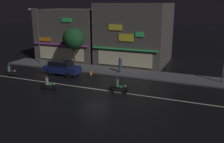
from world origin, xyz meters
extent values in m
plane|color=black|center=(0.00, 0.00, 0.00)|extent=(140.00, 140.00, 0.00)
cube|color=beige|center=(0.00, 0.00, 0.01)|extent=(30.76, 0.16, 0.01)
cube|color=#4C4C4F|center=(0.00, 6.85, 0.07)|extent=(32.37, 3.63, 0.14)
cube|color=#56514C|center=(0.00, 13.09, 4.17)|extent=(9.26, 8.77, 8.35)
cube|color=#33E572|center=(0.00, 8.59, 2.60)|extent=(8.80, 0.24, 0.12)
cube|color=#33E572|center=(1.95, 8.65, 4.59)|extent=(1.05, 0.08, 0.59)
cube|color=yellow|center=(-1.29, 8.65, 5.35)|extent=(1.83, 0.08, 0.74)
cube|color=yellow|center=(0.19, 8.65, 4.11)|extent=(1.96, 0.08, 0.93)
cube|color=beige|center=(0.00, 8.65, 1.30)|extent=(7.41, 0.06, 1.80)
cube|color=#56514C|center=(-9.71, 12.33, 3.72)|extent=(9.33, 7.24, 7.45)
cube|color=#D83FD8|center=(-9.71, 8.59, 2.60)|extent=(8.86, 0.24, 0.12)
cube|color=#33E572|center=(-8.45, 8.65, 6.07)|extent=(1.57, 0.08, 0.54)
cube|color=orange|center=(-7.57, 8.65, 4.24)|extent=(2.19, 0.08, 1.09)
cube|color=orange|center=(-12.40, 8.65, 3.23)|extent=(2.08, 0.08, 0.54)
cube|color=beige|center=(-9.71, 8.65, 1.30)|extent=(7.46, 0.06, 1.80)
cylinder|color=#47494C|center=(-12.11, 7.04, 3.93)|extent=(0.16, 0.16, 7.57)
cube|color=#47494C|center=(-12.11, 6.34, 7.61)|extent=(0.10, 1.40, 0.10)
ellipsoid|color=#F9E099|center=(-12.11, 5.64, 7.53)|extent=(0.44, 0.32, 0.20)
cylinder|color=#334766|center=(0.25, 6.52, 0.99)|extent=(0.39, 0.39, 1.70)
sphere|color=tan|center=(0.25, 6.52, 1.95)|extent=(0.22, 0.22, 0.22)
cylinder|color=#473323|center=(-6.72, 7.38, 1.39)|extent=(0.24, 0.24, 2.49)
sphere|color=#194723|center=(-6.72, 7.38, 3.78)|extent=(2.87, 2.87, 2.87)
cube|color=navy|center=(-5.94, 3.26, 0.69)|extent=(4.30, 1.78, 0.76)
cube|color=black|center=(-6.15, 3.26, 1.37)|extent=(2.58, 1.57, 0.60)
cube|color=#F9F2CC|center=(-3.83, 3.86, 0.79)|extent=(0.08, 0.20, 0.12)
cube|color=#F9F2CC|center=(-3.83, 2.65, 0.79)|extent=(0.08, 0.20, 0.12)
cylinder|color=black|center=(-4.52, 4.15, 0.31)|extent=(0.62, 0.20, 0.62)
cylinder|color=black|center=(-4.52, 2.37, 0.31)|extent=(0.62, 0.20, 0.62)
cylinder|color=black|center=(-7.36, 4.15, 0.31)|extent=(0.62, 0.20, 0.62)
cylinder|color=black|center=(-7.36, 2.37, 0.31)|extent=(0.62, 0.20, 0.62)
cylinder|color=black|center=(-10.44, 0.22, 0.30)|extent=(0.60, 0.08, 0.60)
cylinder|color=black|center=(-11.74, 0.22, 0.30)|extent=(0.60, 0.10, 0.60)
cube|color=black|center=(-11.09, 0.22, 0.40)|extent=(1.30, 0.14, 0.20)
ellipsoid|color=black|center=(-10.89, 0.22, 0.62)|extent=(0.44, 0.26, 0.24)
cube|color=black|center=(-11.29, 0.22, 0.55)|extent=(0.56, 0.22, 0.10)
cylinder|color=slate|center=(-10.49, 0.22, 0.85)|extent=(0.03, 0.60, 0.03)
sphere|color=white|center=(-10.40, 0.22, 0.75)|extent=(0.14, 0.14, 0.14)
cylinder|color=#4C664C|center=(-11.24, 0.22, 0.95)|extent=(0.32, 0.32, 0.70)
sphere|color=#333338|center=(-11.24, 0.22, 1.41)|extent=(0.22, 0.22, 0.22)
cylinder|color=black|center=(3.21, -0.09, 0.30)|extent=(0.60, 0.08, 0.60)
cylinder|color=black|center=(1.91, -0.09, 0.30)|extent=(0.60, 0.10, 0.60)
cube|color=black|center=(2.56, -0.09, 0.40)|extent=(1.30, 0.14, 0.20)
ellipsoid|color=#268C3F|center=(2.76, -0.09, 0.62)|extent=(0.44, 0.26, 0.24)
cube|color=black|center=(2.36, -0.09, 0.55)|extent=(0.56, 0.22, 0.10)
cylinder|color=slate|center=(3.16, -0.09, 0.85)|extent=(0.03, 0.60, 0.03)
sphere|color=white|center=(3.25, -0.09, 0.75)|extent=(0.14, 0.14, 0.14)
cylinder|color=#4C664C|center=(2.41, -0.09, 0.95)|extent=(0.32, 0.32, 0.70)
sphere|color=#333338|center=(2.41, -0.09, 1.41)|extent=(0.22, 0.22, 0.22)
cylinder|color=black|center=(-3.38, -2.13, 0.30)|extent=(0.60, 0.08, 0.60)
cylinder|color=black|center=(-4.68, -2.13, 0.30)|extent=(0.60, 0.10, 0.60)
cube|color=black|center=(-4.03, -2.13, 0.40)|extent=(1.30, 0.14, 0.20)
ellipsoid|color=#268C3F|center=(-3.83, -2.13, 0.62)|extent=(0.44, 0.26, 0.24)
cube|color=black|center=(-4.23, -2.13, 0.55)|extent=(0.56, 0.22, 0.10)
cylinder|color=slate|center=(-3.43, -2.13, 0.85)|extent=(0.03, 0.60, 0.03)
sphere|color=white|center=(-3.34, -2.13, 0.75)|extent=(0.14, 0.14, 0.14)
cylinder|color=gray|center=(-4.18, -2.13, 0.95)|extent=(0.32, 0.32, 0.70)
sphere|color=#333338|center=(-4.18, -2.13, 1.41)|extent=(0.22, 0.22, 0.22)
cone|color=orange|center=(-2.80, 4.59, 0.28)|extent=(0.36, 0.36, 0.55)
camera|label=1|loc=(10.66, -21.39, 8.33)|focal=40.33mm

